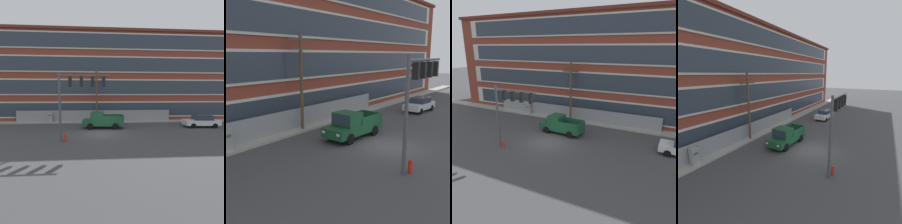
# 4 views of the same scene
# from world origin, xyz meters

# --- Properties ---
(ground_plane) EXTENTS (160.00, 160.00, 0.00)m
(ground_plane) POSITION_xyz_m (0.00, 0.00, 0.00)
(ground_plane) COLOR #424244
(sidewalk_building_side) EXTENTS (80.00, 1.65, 0.16)m
(sidewalk_building_side) POSITION_xyz_m (0.00, 7.85, 0.08)
(sidewalk_building_side) COLOR #9E9B93
(sidewalk_building_side) RESTS_ON ground
(brick_mill_building) EXTENTS (52.78, 9.36, 14.17)m
(brick_mill_building) POSITION_xyz_m (5.61, 13.06, 7.10)
(brick_mill_building) COLOR brown
(brick_mill_building) RESTS_ON ground
(chain_link_fence) EXTENTS (23.42, 0.06, 1.84)m
(chain_link_fence) POSITION_xyz_m (-0.97, 8.14, 0.94)
(chain_link_fence) COLOR gray
(chain_link_fence) RESTS_ON ground
(traffic_signal_mast) EXTENTS (4.62, 0.43, 6.22)m
(traffic_signal_mast) POSITION_xyz_m (-2.29, -2.77, 4.61)
(traffic_signal_mast) COLOR #4C4C51
(traffic_signal_mast) RESTS_ON ground
(pickup_truck_dark_green) EXTENTS (5.22, 2.28, 2.05)m
(pickup_truck_dark_green) POSITION_xyz_m (0.07, 3.14, 0.96)
(pickup_truck_dark_green) COLOR #194C2D
(pickup_truck_dark_green) RESTS_ON ground
(sedan_white) EXTENTS (4.47, 2.11, 1.56)m
(sedan_white) POSITION_xyz_m (12.90, 2.90, 0.80)
(sedan_white) COLOR silver
(sedan_white) RESTS_ON ground
(utility_pole_near_corner) EXTENTS (2.66, 0.26, 7.84)m
(utility_pole_near_corner) POSITION_xyz_m (-0.70, 7.60, 4.39)
(utility_pole_near_corner) COLOR brown
(utility_pole_near_corner) RESTS_ON ground
(electrical_cabinet) EXTENTS (0.62, 0.54, 1.63)m
(electrical_cabinet) POSITION_xyz_m (-7.55, 7.68, 0.82)
(electrical_cabinet) COLOR #939993
(electrical_cabinet) RESTS_ON ground
(fire_hydrant) EXTENTS (0.24, 0.24, 0.78)m
(fire_hydrant) POSITION_xyz_m (-3.36, -2.96, 0.38)
(fire_hydrant) COLOR red
(fire_hydrant) RESTS_ON ground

